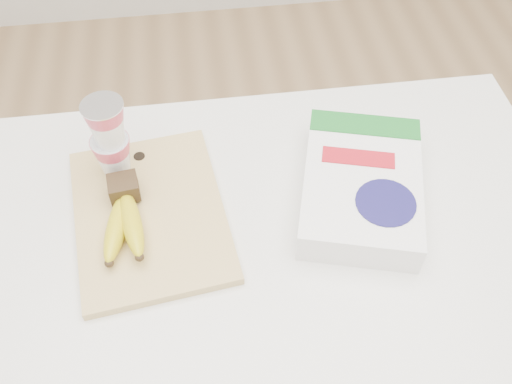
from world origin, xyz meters
TOP-DOWN VIEW (x-y plane):
  - table at (0.00, 0.00)m, footprint 1.14×0.76m
  - cutting_board at (-0.13, 0.11)m, footprint 0.28×0.35m
  - bananas at (-0.17, 0.08)m, footprint 0.08×0.17m
  - yogurt_stack at (-0.18, 0.20)m, footprint 0.07×0.07m
  - cereal_box at (0.22, 0.10)m, footprint 0.26×0.32m

SIDE VIEW (x-z plane):
  - table at x=0.00m, z-range 0.00..0.86m
  - cutting_board at x=-0.13m, z-range 0.86..0.87m
  - cereal_box at x=0.22m, z-range 0.86..0.92m
  - bananas at x=-0.17m, z-range 0.87..0.92m
  - yogurt_stack at x=-0.18m, z-range 0.88..1.04m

